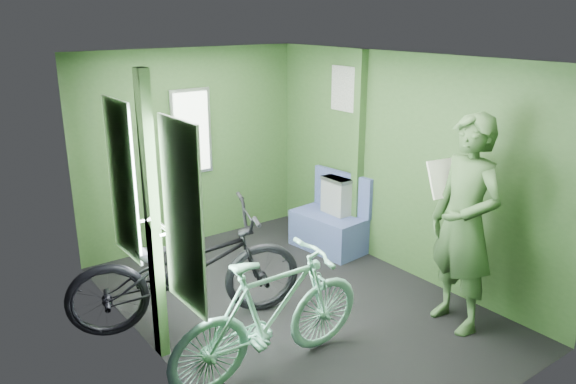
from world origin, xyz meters
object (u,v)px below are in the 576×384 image
Objects in this scene: bicycle_mint at (272,372)px; waste_box at (338,212)px; passenger at (465,224)px; bench_seat at (330,227)px; bicycle_black at (190,323)px.

waste_box reaches higher than bicycle_mint.
passenger is 2.22× the size of waste_box.
bench_seat is at bearing -177.42° from passenger.
bicycle_mint is at bearing -152.35° from bicycle_black.
passenger reaches higher than bench_seat.
passenger is (1.91, -1.42, 0.95)m from bicycle_black.
bicycle_black is 1.21× the size of bicycle_mint.
bicycle_mint is 1.88× the size of bench_seat.
passenger reaches higher than bicycle_mint.
bench_seat is (2.11, 0.54, 0.27)m from bicycle_black.
bicycle_mint is 1.98× the size of waste_box.
waste_box reaches higher than bicycle_black.
passenger is 2.04m from waste_box.
passenger reaches higher than bicycle_black.
waste_box is at bearing 179.20° from passenger.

